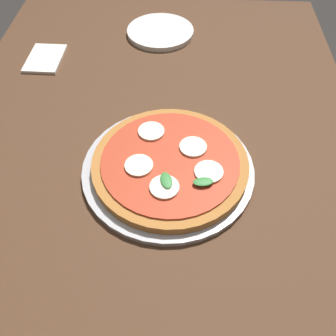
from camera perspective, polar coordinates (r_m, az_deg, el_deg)
name	(u,v)px	position (r m, az deg, el deg)	size (l,w,h in m)	color
ground_plane	(157,304)	(1.42, -1.67, -20.16)	(6.00, 6.00, 0.00)	#2D2B28
dining_table	(151,197)	(0.83, -2.69, -4.54)	(1.49, 0.93, 0.76)	#4C301E
serving_tray	(168,169)	(0.75, 0.00, -0.20)	(0.34, 0.34, 0.01)	#B2B2B7
pizza	(170,163)	(0.74, 0.33, 0.74)	(0.31, 0.31, 0.03)	#B27033
plate_white	(160,32)	(1.16, -1.18, 20.16)	(0.19, 0.19, 0.01)	white
napkin	(45,58)	(1.10, -18.31, 15.65)	(0.13, 0.09, 0.01)	white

